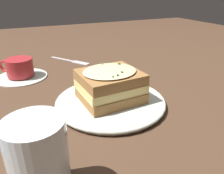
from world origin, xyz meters
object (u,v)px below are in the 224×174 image
(dinner_plate, at_px, (112,101))
(fork, at_px, (74,61))
(sandwich, at_px, (112,85))
(teacup_with_saucer, at_px, (20,70))
(water_glass, at_px, (39,161))

(dinner_plate, relative_size, fork, 1.64)
(sandwich, bearing_deg, fork, 178.94)
(dinner_plate, xyz_separation_m, sandwich, (-0.00, 0.00, 0.04))
(fork, bearing_deg, teacup_with_saucer, -9.71)
(water_glass, bearing_deg, teacup_with_saucer, 179.64)
(sandwich, height_order, teacup_with_saucer, sandwich)
(sandwich, distance_m, water_glass, 0.26)
(sandwich, height_order, water_glass, water_glass)
(dinner_plate, xyz_separation_m, teacup_with_saucer, (-0.26, -0.18, 0.02))
(teacup_with_saucer, relative_size, water_glass, 1.32)
(dinner_plate, distance_m, teacup_with_saucer, 0.31)
(dinner_plate, relative_size, water_glass, 2.22)
(teacup_with_saucer, distance_m, water_glass, 0.44)
(sandwich, distance_m, teacup_with_saucer, 0.31)
(teacup_with_saucer, bearing_deg, water_glass, 125.95)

